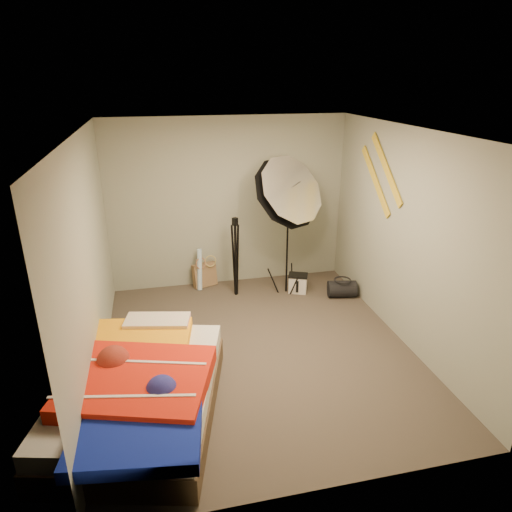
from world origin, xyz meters
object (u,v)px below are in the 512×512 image
object	(u,v)px
duffel_bag	(342,289)
bed	(140,390)
tote_bag	(205,275)
camera_tripod	(236,252)
wrapping_roll	(200,270)
camera_case	(298,284)
photo_umbrella	(286,194)

from	to	relation	value
duffel_bag	bed	world-z (taller)	bed
tote_bag	bed	distance (m)	2.89
tote_bag	camera_tripod	distance (m)	0.76
wrapping_roll	camera_tripod	xyz separation A→B (m)	(0.49, -0.31, 0.36)
duffel_bag	bed	xyz separation A→B (m)	(-2.83, -1.92, 0.17)
tote_bag	duffel_bag	distance (m)	2.07
duffel_bag	camera_case	bearing A→B (deg)	163.91
bed	tote_bag	bearing A→B (deg)	71.24
camera_case	photo_umbrella	size ratio (longest dim) A/B	0.12
photo_umbrella	bed	bearing A→B (deg)	-133.67
bed	photo_umbrella	distance (m)	3.14
bed	photo_umbrella	size ratio (longest dim) A/B	1.08
bed	photo_umbrella	bearing A→B (deg)	46.33
camera_tripod	duffel_bag	bearing A→B (deg)	-15.61
bed	camera_tripod	distance (m)	2.72
tote_bag	camera_tripod	xyz separation A→B (m)	(0.41, -0.40, 0.49)
photo_umbrella	camera_tripod	bearing A→B (deg)	158.32
wrapping_roll	duffel_bag	bearing A→B (deg)	-20.14
wrapping_roll	duffel_bag	xyz separation A→B (m)	(1.98, -0.73, -0.19)
camera_tripod	wrapping_roll	bearing A→B (deg)	147.82
tote_bag	photo_umbrella	xyz separation A→B (m)	(1.06, -0.65, 1.36)
photo_umbrella	camera_case	bearing A→B (deg)	26.76
photo_umbrella	tote_bag	bearing A→B (deg)	148.34
tote_bag	camera_tripod	size ratio (longest dim) A/B	0.31
tote_bag	camera_case	xyz separation A→B (m)	(1.32, -0.52, -0.05)
duffel_bag	bed	bearing A→B (deg)	-135.06
duffel_bag	camera_tripod	bearing A→B (deg)	175.12
tote_bag	wrapping_roll	size ratio (longest dim) A/B	0.58
camera_case	camera_tripod	bearing A→B (deg)	-165.12
wrapping_roll	photo_umbrella	world-z (taller)	photo_umbrella
wrapping_roll	camera_case	xyz separation A→B (m)	(1.40, -0.43, -0.18)
wrapping_roll	camera_case	bearing A→B (deg)	-17.20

